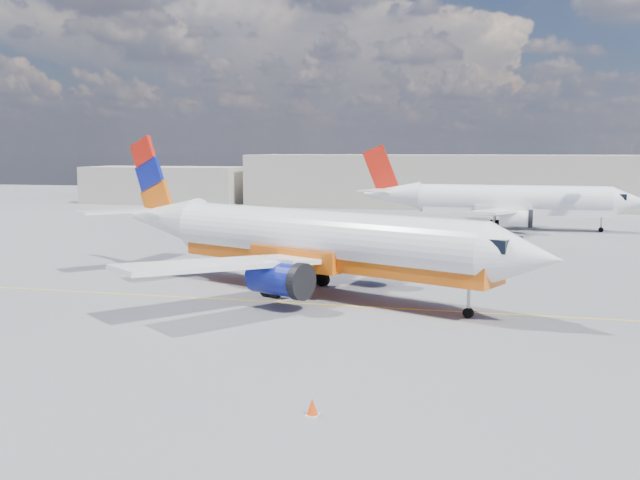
# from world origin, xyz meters

# --- Properties ---
(ground) EXTENTS (240.00, 240.00, 0.00)m
(ground) POSITION_xyz_m (0.00, 0.00, 0.00)
(ground) COLOR #58585C
(ground) RESTS_ON ground
(taxi_line) EXTENTS (70.00, 0.15, 0.01)m
(taxi_line) POSITION_xyz_m (0.00, 3.00, 0.01)
(taxi_line) COLOR yellow
(taxi_line) RESTS_ON ground
(terminal_main) EXTENTS (70.00, 14.00, 8.00)m
(terminal_main) POSITION_xyz_m (5.00, 75.00, 4.00)
(terminal_main) COLOR #A79E8F
(terminal_main) RESTS_ON ground
(terminal_annex) EXTENTS (26.00, 10.00, 6.00)m
(terminal_annex) POSITION_xyz_m (-45.00, 72.00, 3.00)
(terminal_annex) COLOR #A79E8F
(terminal_annex) RESTS_ON ground
(main_jet) EXTENTS (32.20, 24.24, 9.93)m
(main_jet) POSITION_xyz_m (-3.55, 6.02, 3.31)
(main_jet) COLOR white
(main_jet) RESTS_ON ground
(second_jet) EXTENTS (31.01, 24.51, 9.40)m
(second_jet) POSITION_xyz_m (8.60, 45.55, 3.13)
(second_jet) COLOR white
(second_jet) RESTS_ON ground
(traffic_cone) EXTENTS (0.44, 0.44, 0.61)m
(traffic_cone) POSITION_xyz_m (1.80, -13.76, 0.30)
(traffic_cone) COLOR white
(traffic_cone) RESTS_ON ground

